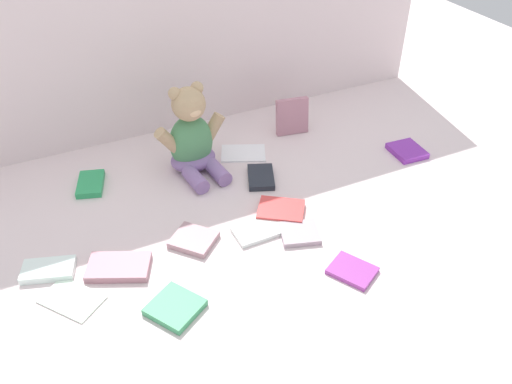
{
  "coord_description": "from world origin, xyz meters",
  "views": [
    {
      "loc": [
        -0.45,
        -0.99,
        0.85
      ],
      "look_at": [
        -0.02,
        -0.1,
        0.1
      ],
      "focal_mm": 37.12,
      "sensor_mm": 36.0,
      "label": 1
    }
  ],
  "objects_px": {
    "book_case_8": "(194,240)",
    "book_case_9": "(72,299)",
    "book_case_4": "(292,116)",
    "book_case_0": "(352,271)",
    "book_case_2": "(281,211)",
    "book_case_13": "(261,177)",
    "teddy_bear": "(192,140)",
    "book_case_6": "(91,184)",
    "book_case_12": "(48,270)",
    "book_case_1": "(406,150)",
    "book_case_7": "(300,233)",
    "book_case_3": "(119,267)",
    "book_case_11": "(175,307)",
    "book_case_10": "(261,230)",
    "book_case_5": "(243,153)"
  },
  "relations": [
    {
      "from": "book_case_9",
      "to": "book_case_7",
      "type": "bearing_deg",
      "value": 139.33
    },
    {
      "from": "book_case_1",
      "to": "book_case_9",
      "type": "distance_m",
      "value": 1.0
    },
    {
      "from": "book_case_2",
      "to": "book_case_10",
      "type": "height_order",
      "value": "book_case_2"
    },
    {
      "from": "teddy_bear",
      "to": "book_case_10",
      "type": "bearing_deg",
      "value": -86.91
    },
    {
      "from": "book_case_4",
      "to": "book_case_12",
      "type": "relative_size",
      "value": 0.99
    },
    {
      "from": "book_case_5",
      "to": "book_case_11",
      "type": "height_order",
      "value": "book_case_11"
    },
    {
      "from": "book_case_3",
      "to": "book_case_4",
      "type": "xyz_separation_m",
      "value": [
        0.63,
        0.36,
        0.05
      ]
    },
    {
      "from": "book_case_7",
      "to": "book_case_9",
      "type": "relative_size",
      "value": 0.72
    },
    {
      "from": "book_case_13",
      "to": "teddy_bear",
      "type": "bearing_deg",
      "value": -19.9
    },
    {
      "from": "teddy_bear",
      "to": "book_case_10",
      "type": "relative_size",
      "value": 1.93
    },
    {
      "from": "teddy_bear",
      "to": "book_case_4",
      "type": "bearing_deg",
      "value": 3.51
    },
    {
      "from": "book_case_1",
      "to": "book_case_8",
      "type": "height_order",
      "value": "same"
    },
    {
      "from": "book_case_7",
      "to": "book_case_8",
      "type": "relative_size",
      "value": 0.93
    },
    {
      "from": "book_case_7",
      "to": "book_case_9",
      "type": "xyz_separation_m",
      "value": [
        -0.53,
        0.03,
        -0.0
      ]
    },
    {
      "from": "book_case_2",
      "to": "book_case_12",
      "type": "xyz_separation_m",
      "value": [
        -0.56,
        0.04,
        0.0
      ]
    },
    {
      "from": "book_case_11",
      "to": "book_case_6",
      "type": "bearing_deg",
      "value": -24.25
    },
    {
      "from": "book_case_6",
      "to": "book_case_9",
      "type": "bearing_deg",
      "value": 90.3
    },
    {
      "from": "teddy_bear",
      "to": "book_case_5",
      "type": "bearing_deg",
      "value": -3.13
    },
    {
      "from": "book_case_6",
      "to": "book_case_12",
      "type": "xyz_separation_m",
      "value": [
        -0.15,
        -0.28,
        0.0
      ]
    },
    {
      "from": "book_case_5",
      "to": "book_case_1",
      "type": "bearing_deg",
      "value": -91.08
    },
    {
      "from": "teddy_bear",
      "to": "book_case_1",
      "type": "bearing_deg",
      "value": -23.86
    },
    {
      "from": "book_case_7",
      "to": "book_case_6",
      "type": "bearing_deg",
      "value": -117.46
    },
    {
      "from": "book_case_2",
      "to": "book_case_10",
      "type": "xyz_separation_m",
      "value": [
        -0.08,
        -0.04,
        -0.0
      ]
    },
    {
      "from": "book_case_0",
      "to": "book_case_12",
      "type": "xyz_separation_m",
      "value": [
        -0.61,
        0.29,
        0.0
      ]
    },
    {
      "from": "book_case_12",
      "to": "book_case_1",
      "type": "bearing_deg",
      "value": -69.21
    },
    {
      "from": "book_case_10",
      "to": "book_case_11",
      "type": "height_order",
      "value": "book_case_11"
    },
    {
      "from": "book_case_9",
      "to": "book_case_12",
      "type": "height_order",
      "value": "book_case_12"
    },
    {
      "from": "book_case_1",
      "to": "book_case_9",
      "type": "bearing_deg",
      "value": -167.37
    },
    {
      "from": "book_case_6",
      "to": "book_case_2",
      "type": "bearing_deg",
      "value": 159.25
    },
    {
      "from": "book_case_0",
      "to": "book_case_7",
      "type": "relative_size",
      "value": 1.06
    },
    {
      "from": "book_case_8",
      "to": "book_case_5",
      "type": "bearing_deg",
      "value": -173.43
    },
    {
      "from": "teddy_bear",
      "to": "book_case_12",
      "type": "distance_m",
      "value": 0.5
    },
    {
      "from": "book_case_1",
      "to": "book_case_12",
      "type": "bearing_deg",
      "value": -173.33
    },
    {
      "from": "book_case_0",
      "to": "book_case_3",
      "type": "height_order",
      "value": "book_case_3"
    },
    {
      "from": "book_case_4",
      "to": "book_case_13",
      "type": "xyz_separation_m",
      "value": [
        -0.2,
        -0.19,
        -0.05
      ]
    },
    {
      "from": "book_case_0",
      "to": "book_case_10",
      "type": "xyz_separation_m",
      "value": [
        -0.12,
        0.21,
        -0.0
      ]
    },
    {
      "from": "book_case_2",
      "to": "book_case_11",
      "type": "height_order",
      "value": "book_case_2"
    },
    {
      "from": "book_case_5",
      "to": "book_case_7",
      "type": "relative_size",
      "value": 1.42
    },
    {
      "from": "book_case_0",
      "to": "book_case_5",
      "type": "distance_m",
      "value": 0.54
    },
    {
      "from": "book_case_3",
      "to": "book_case_2",
      "type": "bearing_deg",
      "value": -62.63
    },
    {
      "from": "teddy_bear",
      "to": "book_case_4",
      "type": "distance_m",
      "value": 0.35
    },
    {
      "from": "book_case_7",
      "to": "book_case_13",
      "type": "bearing_deg",
      "value": -166.04
    },
    {
      "from": "book_case_13",
      "to": "book_case_1",
      "type": "bearing_deg",
      "value": -165.8
    },
    {
      "from": "book_case_6",
      "to": "book_case_11",
      "type": "height_order",
      "value": "book_case_6"
    },
    {
      "from": "book_case_8",
      "to": "book_case_9",
      "type": "height_order",
      "value": "book_case_8"
    },
    {
      "from": "book_case_0",
      "to": "book_case_2",
      "type": "height_order",
      "value": "book_case_2"
    },
    {
      "from": "book_case_7",
      "to": "book_case_8",
      "type": "xyz_separation_m",
      "value": [
        -0.24,
        0.09,
        0.0
      ]
    },
    {
      "from": "book_case_2",
      "to": "book_case_6",
      "type": "distance_m",
      "value": 0.52
    },
    {
      "from": "book_case_4",
      "to": "book_case_9",
      "type": "xyz_separation_m",
      "value": [
        -0.74,
        -0.41,
        -0.05
      ]
    },
    {
      "from": "book_case_5",
      "to": "book_case_7",
      "type": "xyz_separation_m",
      "value": [
        -0.02,
        -0.38,
        0.0
      ]
    }
  ]
}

